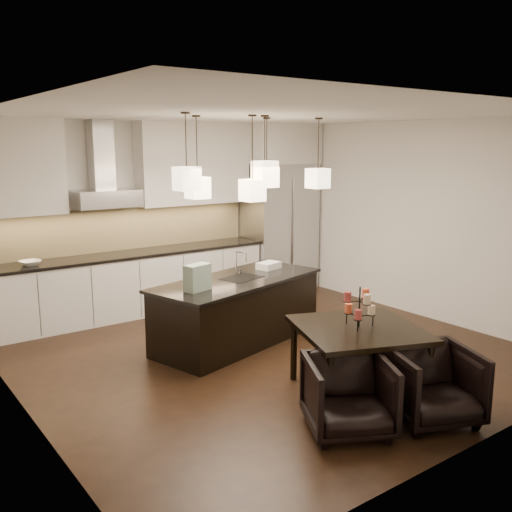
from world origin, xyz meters
TOP-DOWN VIEW (x-y plane):
  - floor at (0.00, 0.00)m, footprint 5.50×5.50m
  - ceiling at (0.00, 0.00)m, footprint 5.50×5.50m
  - wall_back at (0.00, 2.76)m, footprint 5.50×0.02m
  - wall_front at (0.00, -2.76)m, footprint 5.50×0.02m
  - wall_left at (-2.76, 0.00)m, footprint 0.02×5.50m
  - wall_right at (2.76, 0.00)m, footprint 0.02×5.50m
  - refrigerator at (2.10, 2.38)m, footprint 1.20×0.72m
  - fridge_panel at (2.10, 2.38)m, footprint 1.26×0.72m
  - lower_cabinets at (-0.62, 2.43)m, footprint 4.21×0.62m
  - countertop at (-0.62, 2.43)m, footprint 4.21×0.66m
  - backsplash at (-0.62, 2.73)m, footprint 4.21×0.02m
  - upper_cab_left at (-2.10, 2.57)m, footprint 1.25×0.35m
  - upper_cab_right at (0.55, 2.57)m, footprint 1.85×0.35m
  - hood_canopy at (-0.93, 2.48)m, footprint 0.90×0.52m
  - hood_chimney at (-0.93, 2.59)m, footprint 0.30×0.28m
  - fruit_bowl at (-2.03, 2.38)m, footprint 0.30×0.30m
  - island_body at (-0.06, 0.51)m, footprint 2.38×1.42m
  - island_top at (-0.06, 0.51)m, footprint 2.47×1.50m
  - faucet at (0.00, 0.62)m, footprint 0.14×0.23m
  - tote_bag at (-0.76, 0.30)m, footprint 0.33×0.23m
  - food_container at (0.61, 0.74)m, footprint 0.35×0.28m
  - dining_table at (0.03, -1.46)m, footprint 1.50×1.50m
  - candelabra at (0.03, -1.46)m, footprint 0.43×0.43m
  - candle_a at (0.15, -1.51)m, footprint 0.09×0.09m
  - candle_b at (0.01, -1.33)m, footprint 0.09×0.09m
  - candle_c at (-0.07, -1.54)m, footprint 0.09×0.09m
  - candle_d at (0.16, -1.42)m, footprint 0.09×0.09m
  - candle_e at (-0.07, -1.40)m, footprint 0.09×0.09m
  - candle_f at (0.00, -1.58)m, footprint 0.09×0.09m
  - armchair_left at (-0.60, -1.96)m, footprint 0.97×0.98m
  - armchair_right at (0.16, -2.26)m, footprint 0.96×0.97m
  - pendant_a at (-0.84, 0.34)m, footprint 0.24×0.24m
  - pendant_b at (-0.42, 0.83)m, footprint 0.24×0.24m
  - pendant_c at (0.23, 0.33)m, footprint 0.24×0.24m
  - pendant_d at (0.58, 0.76)m, footprint 0.24×0.24m
  - pendant_e at (1.16, 0.41)m, footprint 0.24×0.24m
  - pendant_f at (0.04, 0.33)m, footprint 0.24×0.24m

SIDE VIEW (x-z plane):
  - floor at x=0.00m, z-range -0.02..0.00m
  - armchair_left at x=-0.60m, z-range 0.00..0.66m
  - armchair_right at x=0.16m, z-range 0.00..0.68m
  - dining_table at x=0.03m, z-range 0.00..0.69m
  - island_body at x=-0.06m, z-range 0.00..0.79m
  - lower_cabinets at x=-0.62m, z-range 0.00..0.88m
  - island_top at x=-0.06m, z-range 0.79..0.82m
  - candle_a at x=0.15m, z-range 0.81..0.91m
  - candle_b at x=0.01m, z-range 0.81..0.91m
  - candle_c at x=-0.07m, z-range 0.81..0.91m
  - food_container at x=0.61m, z-range 0.82..0.91m
  - candelabra at x=0.03m, z-range 0.69..1.10m
  - countertop at x=-0.62m, z-range 0.88..0.92m
  - fruit_bowl at x=-2.03m, z-range 0.92..0.98m
  - tote_bag at x=-0.76m, z-range 0.82..1.12m
  - faucet at x=0.00m, z-range 0.82..1.16m
  - candle_d at x=0.16m, z-range 0.96..1.05m
  - candle_e at x=-0.07m, z-range 0.96..1.05m
  - candle_f at x=0.00m, z-range 0.96..1.05m
  - refrigerator at x=2.10m, z-range 0.00..2.15m
  - backsplash at x=-0.62m, z-range 0.92..1.55m
  - wall_back at x=0.00m, z-range 0.00..2.80m
  - wall_front at x=0.00m, z-range 0.00..2.80m
  - wall_left at x=-2.76m, z-range 0.00..2.80m
  - wall_right at x=2.76m, z-range 0.00..2.80m
  - hood_canopy at x=-0.93m, z-range 1.60..1.84m
  - pendant_f at x=0.04m, z-range 1.79..2.05m
  - pendant_b at x=-0.42m, z-range 1.81..2.07m
  - pendant_e at x=1.16m, z-range 1.89..2.15m
  - pendant_d at x=0.58m, z-range 1.91..2.17m
  - pendant_a at x=-0.84m, z-range 1.96..2.22m
  - pendant_c at x=0.23m, z-range 2.01..2.27m
  - upper_cab_left at x=-2.10m, z-range 1.55..2.80m
  - upper_cab_right at x=0.55m, z-range 1.55..2.80m
  - hood_chimney at x=-0.93m, z-range 1.84..2.80m
  - fridge_panel at x=2.10m, z-range 2.15..2.80m
  - ceiling at x=0.00m, z-range 2.80..2.82m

